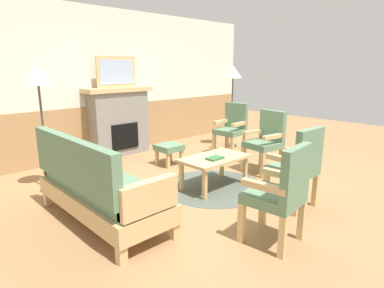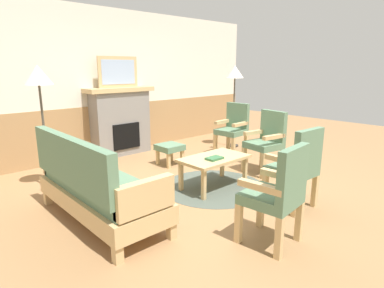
% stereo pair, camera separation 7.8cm
% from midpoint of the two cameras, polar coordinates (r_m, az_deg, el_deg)
% --- Properties ---
extents(ground_plane, '(14.00, 14.00, 0.00)m').
position_cam_midpoint_polar(ground_plane, '(4.64, 3.46, -7.37)').
color(ground_plane, '#997047').
extents(wall_back, '(7.20, 0.14, 2.70)m').
position_cam_midpoint_polar(wall_back, '(6.41, -13.67, 10.14)').
color(wall_back, silver).
rests_on(wall_back, ground_plane).
extents(fireplace, '(1.30, 0.44, 1.28)m').
position_cam_midpoint_polar(fireplace, '(6.26, -12.21, 4.08)').
color(fireplace, gray).
rests_on(fireplace, ground_plane).
extents(framed_picture, '(0.80, 0.04, 0.56)m').
position_cam_midpoint_polar(framed_picture, '(6.18, -12.64, 12.39)').
color(framed_picture, tan).
rests_on(framed_picture, fireplace).
extents(couch, '(0.70, 1.80, 0.98)m').
position_cam_midpoint_polar(couch, '(3.63, -16.05, -7.30)').
color(couch, tan).
rests_on(couch, ground_plane).
extents(coffee_table, '(0.96, 0.56, 0.44)m').
position_cam_midpoint_polar(coffee_table, '(4.47, 4.45, -2.99)').
color(coffee_table, tan).
rests_on(coffee_table, ground_plane).
extents(round_rug, '(1.48, 1.48, 0.01)m').
position_cam_midpoint_polar(round_rug, '(4.59, 4.36, -7.57)').
color(round_rug, '#4C564C').
rests_on(round_rug, ground_plane).
extents(book_on_table, '(0.23, 0.15, 0.03)m').
position_cam_midpoint_polar(book_on_table, '(4.34, 4.52, -2.54)').
color(book_on_table, '#33663D').
rests_on(book_on_table, coffee_table).
extents(footstool, '(0.40, 0.40, 0.36)m').
position_cam_midpoint_polar(footstool, '(5.52, -3.57, -0.82)').
color(footstool, tan).
rests_on(footstool, ground_plane).
extents(armchair_near_fireplace, '(0.51, 0.51, 0.98)m').
position_cam_midpoint_polar(armchair_near_fireplace, '(6.19, 7.73, 3.09)').
color(armchair_near_fireplace, tan).
rests_on(armchair_near_fireplace, ground_plane).
extents(armchair_by_window_left, '(0.55, 0.55, 0.98)m').
position_cam_midpoint_polar(armchair_by_window_left, '(5.23, 13.61, 0.88)').
color(armchair_by_window_left, tan).
rests_on(armchair_by_window_left, ground_plane).
extents(armchair_front_left, '(0.53, 0.53, 0.98)m').
position_cam_midpoint_polar(armchair_front_left, '(3.11, 15.76, -8.06)').
color(armchair_front_left, tan).
rests_on(armchair_front_left, ground_plane).
extents(armchair_front_center, '(0.50, 0.50, 0.98)m').
position_cam_midpoint_polar(armchair_front_center, '(3.98, 18.72, -3.49)').
color(armchair_front_center, tan).
rests_on(armchair_front_center, ground_plane).
extents(floor_lamp_by_couch, '(0.36, 0.36, 1.68)m').
position_cam_midpoint_polar(floor_lamp_by_couch, '(4.63, -25.14, 9.77)').
color(floor_lamp_by_couch, '#332D28').
rests_on(floor_lamp_by_couch, ground_plane).
extents(floor_lamp_by_chairs, '(0.36, 0.36, 1.68)m').
position_cam_midpoint_polar(floor_lamp_by_chairs, '(6.71, 7.95, 11.72)').
color(floor_lamp_by_chairs, '#332D28').
rests_on(floor_lamp_by_chairs, ground_plane).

